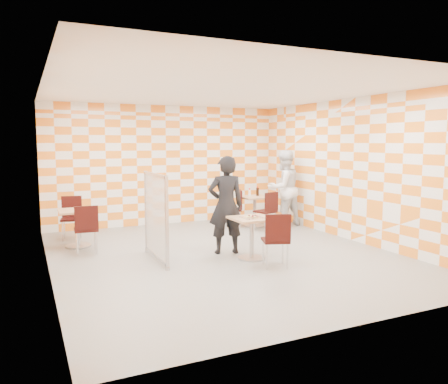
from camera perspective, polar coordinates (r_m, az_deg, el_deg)
name	(u,v)px	position (r m, az deg, el deg)	size (l,w,h in m)	color
room_shell	(212,172)	(8.42, -1.60, 2.57)	(7.00, 7.00, 7.00)	gray
main_table	(252,231)	(7.81, 3.65, -5.08)	(0.70, 0.70, 0.75)	tan
second_table	(255,206)	(10.85, 4.03, -1.83)	(0.70, 0.70, 0.75)	tan
empty_table	(77,222)	(9.17, -18.59, -3.69)	(0.70, 0.70, 0.75)	tan
chair_main_front	(277,236)	(7.26, 6.88, -5.73)	(0.54, 0.54, 0.92)	black
chair_second_front	(268,208)	(10.30, 5.78, -2.09)	(0.52, 0.53, 0.92)	black
chair_second_side	(236,206)	(10.62, 1.59, -1.80)	(0.55, 0.55, 0.92)	black
chair_empty_near	(86,226)	(8.49, -17.55, -4.20)	(0.44, 0.45, 0.92)	black
chair_empty_far	(72,214)	(9.94, -19.29, -2.74)	(0.49, 0.50, 0.92)	black
partition	(156,216)	(7.72, -8.90, -3.17)	(0.08, 1.38, 1.55)	white
man_dark	(226,205)	(8.13, 0.24, -1.71)	(0.67, 0.44, 1.83)	black
man_white	(284,188)	(10.93, 7.80, 0.49)	(0.92, 0.72, 1.89)	white
pizza_on_foil	(252,217)	(7.75, 3.72, -3.23)	(0.40, 0.40, 0.04)	silver
sport_bottle	(250,193)	(10.82, 3.36, -0.09)	(0.06, 0.06, 0.20)	white
soda_bottle	(258,192)	(10.92, 4.40, 0.04)	(0.07, 0.07, 0.23)	black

